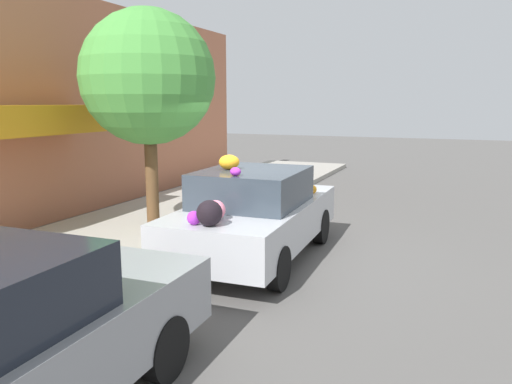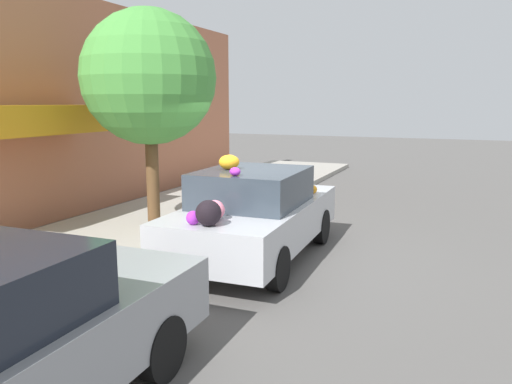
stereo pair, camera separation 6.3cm
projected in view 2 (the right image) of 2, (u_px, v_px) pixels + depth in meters
ground_plane at (250, 257)px, 8.17m from camera, size 60.00×60.00×0.00m
sidewalk_curb at (117, 236)px, 9.21m from camera, size 24.00×3.20×0.14m
building_facade at (17, 108)px, 9.63m from camera, size 18.00×1.20×4.81m
street_tree at (149, 78)px, 9.18m from camera, size 2.48×2.48×4.06m
fire_hydrant at (238, 192)px, 11.33m from camera, size 0.20×0.20×0.70m
art_car at (255, 213)px, 7.96m from camera, size 4.01×1.86×1.70m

